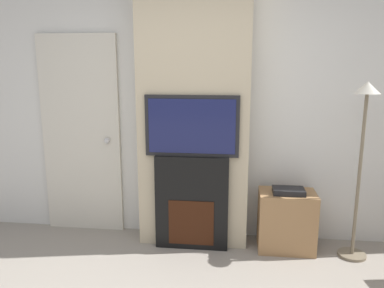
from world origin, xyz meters
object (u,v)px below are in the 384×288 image
at_px(fireplace, 192,202).
at_px(television, 192,126).
at_px(media_stand, 286,220).
at_px(floor_lamp, 362,142).

bearing_deg(fireplace, television, -90.00).
xyz_separation_m(television, media_stand, (0.89, 0.06, -0.89)).
height_order(fireplace, media_stand, fireplace).
bearing_deg(media_stand, television, -176.15).
distance_m(floor_lamp, media_stand, 0.98).
bearing_deg(television, media_stand, 3.85).
height_order(television, floor_lamp, floor_lamp).
bearing_deg(fireplace, media_stand, 3.72).
bearing_deg(television, fireplace, 90.00).
height_order(fireplace, television, television).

